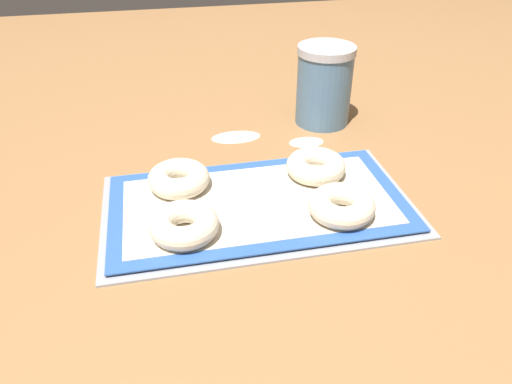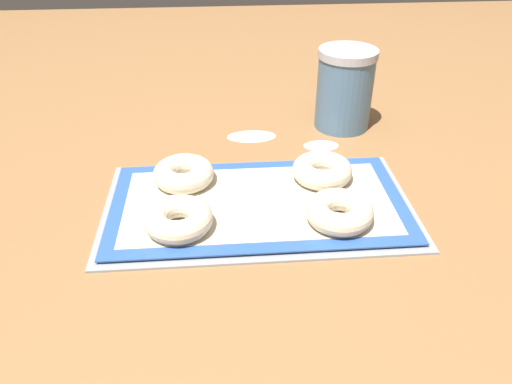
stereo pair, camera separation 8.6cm
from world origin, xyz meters
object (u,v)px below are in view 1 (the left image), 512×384
Objects in this scene: bagel_back_left at (179,178)px; flour_canister at (324,85)px; baking_tray at (256,205)px; bagel_front_right at (342,205)px; bagel_front_left at (184,225)px; bagel_back_right at (316,166)px.

bagel_back_left is 0.63× the size of flour_canister.
flour_canister is (0.21, 0.29, 0.08)m from baking_tray.
flour_canister is at bearing 54.40° from baking_tray.
flour_canister reaches higher than bagel_front_right.
bagel_front_right is at bearing -0.26° from bagel_front_left.
bagel_back_right is at bearing 26.92° from bagel_front_left.
baking_tray is at bearing 152.27° from bagel_front_right.
flour_canister is (0.09, 0.23, 0.05)m from bagel_back_right.
bagel_front_right is (0.24, -0.00, 0.00)m from bagel_front_left.
bagel_front_left is 0.13m from bagel_back_left.
bagel_front_right and bagel_back_left have the same top height.
bagel_back_left is at bearing 178.04° from bagel_back_right.
baking_tray is at bearing -125.60° from flour_canister.
bagel_front_left is 0.24m from bagel_front_right.
flour_canister is (0.33, 0.35, 0.05)m from bagel_front_left.
bagel_back_right is (0.24, 0.12, 0.00)m from bagel_front_left.
bagel_back_right is (-0.00, 0.12, 0.00)m from bagel_front_right.
bagel_front_left is at bearing 179.74° from bagel_front_right.
bagel_front_right is at bearing -27.73° from baking_tray.
bagel_back_left is (-0.12, 0.07, 0.03)m from baking_tray.
bagel_front_right is 0.37m from flour_canister.
bagel_front_left is 0.49m from flour_canister.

